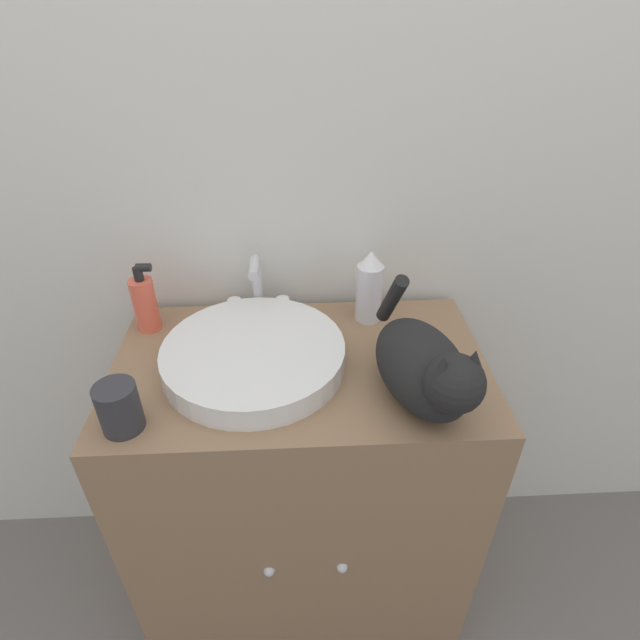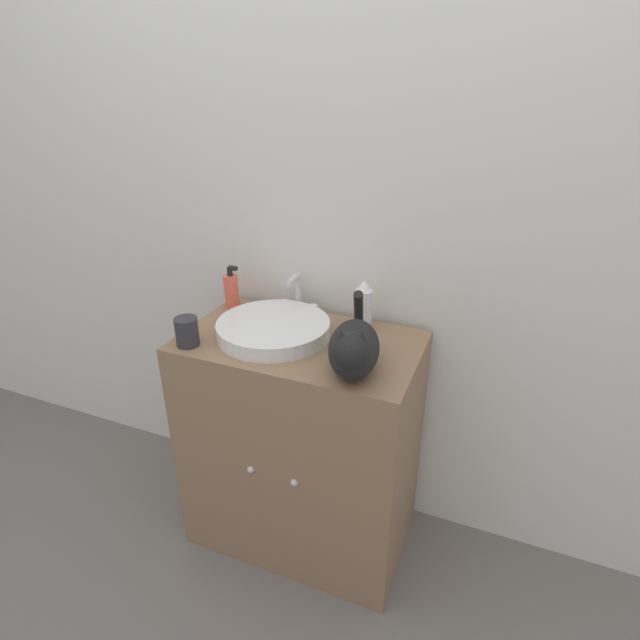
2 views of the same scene
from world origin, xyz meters
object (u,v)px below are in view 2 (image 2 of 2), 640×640
at_px(soap_bottle, 231,290).
at_px(cup, 187,332).
at_px(cat, 354,348).
at_px(spray_bottle, 363,306).

distance_m(soap_bottle, cup, 0.31).
relative_size(cat, spray_bottle, 2.03).
bearing_deg(cup, spray_bottle, 33.94).
distance_m(soap_bottle, spray_bottle, 0.49).
bearing_deg(cup, soap_bottle, 94.46).
distance_m(cat, spray_bottle, 0.29).
bearing_deg(spray_bottle, soap_bottle, -178.65).
bearing_deg(cat, soap_bottle, -129.73).
bearing_deg(soap_bottle, cat, -25.90).
height_order(cat, spray_bottle, cat).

